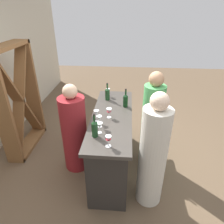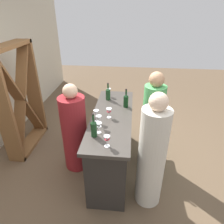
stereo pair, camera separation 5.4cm
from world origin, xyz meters
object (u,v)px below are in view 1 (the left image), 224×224
wine_bottle_center_olive_green (107,94)px  wine_glass_near_right (100,126)px  wine_rack (19,101)px  person_left_guest (151,124)px  wine_bottle_leftmost_olive_green (95,128)px  wine_glass_near_left (108,139)px  wine_glass_near_center (109,111)px  wine_glass_far_center (99,119)px  person_server_behind (74,132)px  wine_bottle_second_left_dark_green (125,100)px  wine_glass_far_left (108,91)px  person_center_guest (153,156)px  wine_glass_far_right (96,114)px

wine_bottle_center_olive_green → wine_glass_near_right: 1.00m
wine_rack → person_left_guest: (-0.27, -2.26, -0.19)m
person_left_guest → wine_rack: bearing=-4.0°
wine_bottle_center_olive_green → person_left_guest: 0.89m
wine_rack → wine_glass_near_right: wine_rack is taller
wine_bottle_leftmost_olive_green → wine_glass_near_left: (-0.18, -0.18, -0.02)m
wine_glass_near_right → wine_glass_near_center: bearing=-11.4°
wine_bottle_center_olive_green → wine_glass_far_center: size_ratio=1.80×
wine_glass_near_right → person_server_behind: 0.75m
wine_bottle_leftmost_olive_green → wine_bottle_second_left_dark_green: wine_bottle_leftmost_olive_green is taller
wine_rack → wine_glass_far_left: 1.55m
wine_glass_near_left → person_center_guest: bearing=-76.8°
wine_glass_near_right → wine_glass_far_left: 1.14m
wine_glass_near_center → person_left_guest: 0.75m
wine_bottle_center_olive_green → person_left_guest: person_left_guest is taller
wine_rack → wine_glass_near_center: wine_rack is taller
wine_glass_near_center → wine_glass_far_right: size_ratio=0.81×
wine_glass_near_left → wine_glass_near_center: 0.66m
person_left_guest → person_server_behind: 1.21m
wine_glass_far_left → wine_rack: bearing=99.3°
person_left_guest → wine_bottle_second_left_dark_green: bearing=-16.4°
wine_rack → person_center_guest: size_ratio=1.17×
wine_glass_far_right → wine_bottle_leftmost_olive_green: bearing=-175.0°
person_left_guest → wine_glass_far_center: bearing=35.3°
wine_glass_far_center → person_left_guest: 0.95m
wine_glass_near_center → wine_glass_far_right: 0.21m
wine_bottle_leftmost_olive_green → wine_glass_near_left: size_ratio=2.21×
wine_bottle_center_olive_green → wine_glass_far_left: wine_bottle_center_olive_green is taller
wine_bottle_center_olive_green → wine_glass_far_right: 0.74m
wine_bottle_leftmost_olive_green → wine_glass_far_right: bearing=5.0°
wine_glass_far_right → wine_glass_near_left: bearing=-157.9°
wine_bottle_second_left_dark_green → person_center_guest: 1.03m
wine_glass_far_left → person_center_guest: size_ratio=0.09×
wine_bottle_second_left_dark_green → wine_glass_near_center: (-0.36, 0.23, -0.02)m
wine_glass_far_center → wine_glass_far_right: size_ratio=0.93×
wine_bottle_second_left_dark_green → wine_glass_near_left: wine_bottle_second_left_dark_green is taller
wine_bottle_second_left_dark_green → person_left_guest: person_left_guest is taller
wine_bottle_leftmost_olive_green → wine_glass_near_right: (0.08, -0.05, -0.02)m
wine_bottle_leftmost_olive_green → person_left_guest: bearing=-48.2°
person_center_guest → wine_bottle_center_olive_green: bearing=-53.3°
wine_bottle_leftmost_olive_green → person_server_behind: size_ratio=0.22×
person_server_behind → wine_glass_near_left: bearing=-43.3°
wine_glass_near_left → wine_glass_far_center: wine_glass_far_center is taller
wine_bottle_leftmost_olive_green → person_left_guest: 1.09m
wine_glass_far_right → wine_glass_far_center: bearing=-155.8°
wine_glass_near_center → wine_glass_near_right: bearing=168.6°
wine_glass_near_center → person_center_guest: (-0.53, -0.59, -0.32)m
wine_bottle_second_left_dark_green → wine_glass_near_left: (-1.02, 0.17, -0.01)m
wine_glass_near_center → person_server_behind: size_ratio=0.10×
wine_bottle_center_olive_green → person_left_guest: size_ratio=0.19×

